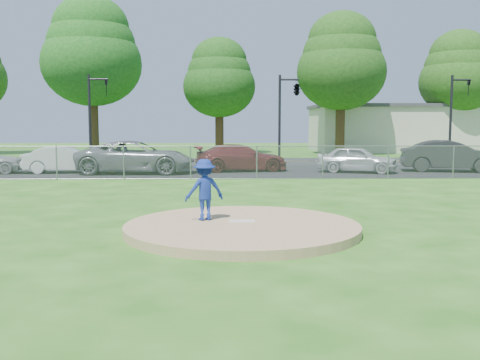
# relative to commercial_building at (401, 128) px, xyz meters

# --- Properties ---
(ground) EXTENTS (120.00, 120.00, 0.00)m
(ground) POSITION_rel_commercial_building_xyz_m (-16.00, -28.00, -2.16)
(ground) COLOR #205613
(ground) RESTS_ON ground
(pitchers_mound) EXTENTS (5.40, 5.40, 0.20)m
(pitchers_mound) POSITION_rel_commercial_building_xyz_m (-16.00, -38.00, -2.06)
(pitchers_mound) COLOR #A48459
(pitchers_mound) RESTS_ON ground
(pitching_rubber) EXTENTS (0.60, 0.15, 0.04)m
(pitching_rubber) POSITION_rel_commercial_building_xyz_m (-16.00, -37.80, -1.94)
(pitching_rubber) COLOR white
(pitching_rubber) RESTS_ON pitchers_mound
(chain_link_fence) EXTENTS (40.00, 0.06, 1.50)m
(chain_link_fence) POSITION_rel_commercial_building_xyz_m (-16.00, -26.00, -1.41)
(chain_link_fence) COLOR gray
(chain_link_fence) RESTS_ON ground
(parking_lot) EXTENTS (50.00, 8.00, 0.01)m
(parking_lot) POSITION_rel_commercial_building_xyz_m (-16.00, -21.50, -2.15)
(parking_lot) COLOR black
(parking_lot) RESTS_ON ground
(street) EXTENTS (60.00, 7.00, 0.01)m
(street) POSITION_rel_commercial_building_xyz_m (-16.00, -14.00, -2.16)
(street) COLOR black
(street) RESTS_ON ground
(commercial_building) EXTENTS (16.40, 9.40, 4.30)m
(commercial_building) POSITION_rel_commercial_building_xyz_m (0.00, 0.00, 0.00)
(commercial_building) COLOR beige
(commercial_building) RESTS_ON ground
(tree_left) EXTENTS (7.84, 7.84, 12.53)m
(tree_left) POSITION_rel_commercial_building_xyz_m (-27.00, -7.00, 6.08)
(tree_left) COLOR #392814
(tree_left) RESTS_ON ground
(tree_center) EXTENTS (6.16, 6.16, 9.84)m
(tree_center) POSITION_rel_commercial_building_xyz_m (-17.00, -4.00, 4.31)
(tree_center) COLOR #3D2216
(tree_center) RESTS_ON ground
(tree_right) EXTENTS (7.28, 7.28, 11.63)m
(tree_right) POSITION_rel_commercial_building_xyz_m (-7.00, -6.00, 5.49)
(tree_right) COLOR #3B2615
(tree_right) RESTS_ON ground
(tree_far_right) EXTENTS (6.72, 6.72, 10.74)m
(tree_far_right) POSITION_rel_commercial_building_xyz_m (4.00, -3.00, 4.90)
(tree_far_right) COLOR #3A2115
(tree_far_right) RESTS_ON ground
(traffic_signal_left) EXTENTS (1.28, 0.20, 5.60)m
(traffic_signal_left) POSITION_rel_commercial_building_xyz_m (-24.76, -16.00, 1.20)
(traffic_signal_left) COLOR black
(traffic_signal_left) RESTS_ON ground
(traffic_signal_center) EXTENTS (1.42, 2.48, 5.60)m
(traffic_signal_center) POSITION_rel_commercial_building_xyz_m (-12.03, -16.00, 2.45)
(traffic_signal_center) COLOR black
(traffic_signal_center) RESTS_ON ground
(traffic_signal_right) EXTENTS (1.28, 0.20, 5.60)m
(traffic_signal_right) POSITION_rel_commercial_building_xyz_m (-1.76, -16.00, 1.20)
(traffic_signal_right) COLOR black
(traffic_signal_right) RESTS_ON ground
(pitcher) EXTENTS (1.07, 0.84, 1.46)m
(pitcher) POSITION_rel_commercial_building_xyz_m (-16.88, -37.52, -1.23)
(pitcher) COLOR navy
(pitcher) RESTS_ON pitchers_mound
(traffic_cone) EXTENTS (0.31, 0.31, 0.60)m
(traffic_cone) POSITION_rel_commercial_building_xyz_m (-22.39, -22.28, -1.85)
(traffic_cone) COLOR orange
(traffic_cone) RESTS_ON parking_lot
(parked_car_white) EXTENTS (4.30, 1.96, 1.37)m
(parked_car_white) POSITION_rel_commercial_building_xyz_m (-24.63, -22.58, -1.47)
(parked_car_white) COLOR white
(parked_car_white) RESTS_ON parking_lot
(parked_car_gray) EXTENTS (5.96, 2.88, 1.64)m
(parked_car_gray) POSITION_rel_commercial_building_xyz_m (-20.95, -22.98, -1.33)
(parked_car_gray) COLOR slate
(parked_car_gray) RESTS_ON parking_lot
(parked_car_darkred) EXTENTS (5.12, 2.68, 1.42)m
(parked_car_darkred) POSITION_rel_commercial_building_xyz_m (-15.61, -21.86, -1.44)
(parked_car_darkred) COLOR maroon
(parked_car_darkred) RESTS_ON parking_lot
(parked_car_pearl) EXTENTS (4.35, 2.92, 1.37)m
(parked_car_pearl) POSITION_rel_commercial_building_xyz_m (-9.65, -22.80, -1.46)
(parked_car_pearl) COLOR silver
(parked_car_pearl) RESTS_ON parking_lot
(parked_car_charcoal) EXTENTS (5.24, 2.82, 1.64)m
(parked_car_charcoal) POSITION_rel_commercial_building_xyz_m (-4.62, -22.33, -1.33)
(parked_car_charcoal) COLOR #272729
(parked_car_charcoal) RESTS_ON parking_lot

